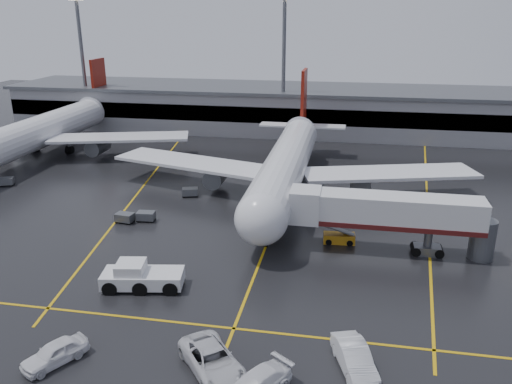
# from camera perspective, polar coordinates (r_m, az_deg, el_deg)

# --- Properties ---
(ground) EXTENTS (220.00, 220.00, 0.00)m
(ground) POSITION_cam_1_polar(r_m,az_deg,el_deg) (59.91, 2.23, -3.10)
(ground) COLOR black
(ground) RESTS_ON ground
(apron_line_centre) EXTENTS (0.25, 90.00, 0.02)m
(apron_line_centre) POSITION_cam_1_polar(r_m,az_deg,el_deg) (59.91, 2.23, -3.09)
(apron_line_centre) COLOR gold
(apron_line_centre) RESTS_ON ground
(apron_line_stop) EXTENTS (60.00, 0.25, 0.02)m
(apron_line_stop) POSITION_cam_1_polar(r_m,az_deg,el_deg) (40.76, -2.46, -14.79)
(apron_line_stop) COLOR gold
(apron_line_stop) RESTS_ON ground
(apron_line_left) EXTENTS (9.99, 69.35, 0.02)m
(apron_line_left) POSITION_cam_1_polar(r_m,az_deg,el_deg) (74.15, -12.07, 0.96)
(apron_line_left) COLOR gold
(apron_line_left) RESTS_ON ground
(apron_line_right) EXTENTS (7.57, 69.64, 0.02)m
(apron_line_right) POSITION_cam_1_polar(r_m,az_deg,el_deg) (69.48, 18.34, -0.88)
(apron_line_right) COLOR gold
(apron_line_right) RESTS_ON ground
(terminal) EXTENTS (122.00, 19.00, 8.60)m
(terminal) POSITION_cam_1_polar(r_m,az_deg,el_deg) (104.71, 6.16, 9.04)
(terminal) COLOR gray
(terminal) RESTS_ON ground
(light_mast_left) EXTENTS (3.00, 1.20, 25.45)m
(light_mast_left) POSITION_cam_1_polar(r_m,az_deg,el_deg) (110.61, -18.60, 14.03)
(light_mast_left) COLOR #595B60
(light_mast_left) RESTS_ON ground
(light_mast_mid) EXTENTS (3.00, 1.20, 25.45)m
(light_mast_mid) POSITION_cam_1_polar(r_m,az_deg,el_deg) (98.03, 3.08, 14.41)
(light_mast_mid) COLOR #595B60
(light_mast_mid) RESTS_ON ground
(main_airliner) EXTENTS (48.80, 45.60, 14.10)m
(main_airliner) POSITION_cam_1_polar(r_m,az_deg,el_deg) (67.62, 3.49, 3.30)
(main_airliner) COLOR silver
(main_airliner) RESTS_ON ground
(second_airliner) EXTENTS (48.80, 45.60, 14.10)m
(second_airliner) POSITION_cam_1_polar(r_m,az_deg,el_deg) (93.20, -22.20, 6.37)
(second_airliner) COLOR silver
(second_airliner) RESTS_ON ground
(jet_bridge) EXTENTS (19.90, 3.40, 6.05)m
(jet_bridge) POSITION_cam_1_polar(r_m,az_deg,el_deg) (52.52, 14.24, -2.41)
(jet_bridge) COLOR silver
(jet_bridge) RESTS_ON ground
(pushback_tractor) EXTENTS (7.33, 4.04, 2.49)m
(pushback_tractor) POSITION_cam_1_polar(r_m,az_deg,el_deg) (46.64, -12.60, -9.14)
(pushback_tractor) COLOR silver
(pushback_tractor) RESTS_ON ground
(belt_loader) EXTENTS (3.33, 1.73, 2.05)m
(belt_loader) POSITION_cam_1_polar(r_m,az_deg,el_deg) (54.73, 9.13, -5.03)
(belt_loader) COLOR #C68415
(belt_loader) RESTS_ON ground
(service_van_a) EXTENTS (6.19, 6.71, 1.74)m
(service_van_a) POSITION_cam_1_polar(r_m,az_deg,el_deg) (36.31, -4.81, -18.02)
(service_van_a) COLOR silver
(service_van_a) RESTS_ON ground
(service_van_c) EXTENTS (3.49, 5.65, 1.76)m
(service_van_c) POSITION_cam_1_polar(r_m,az_deg,el_deg) (36.97, 10.79, -17.55)
(service_van_c) COLOR silver
(service_van_c) RESTS_ON ground
(service_van_d) EXTENTS (3.93, 4.87, 1.56)m
(service_van_d) POSITION_cam_1_polar(r_m,az_deg,el_deg) (39.47, -21.29, -16.20)
(service_van_d) COLOR white
(service_van_d) RESTS_ON ground
(baggage_cart_a) EXTENTS (2.10, 1.47, 1.12)m
(baggage_cart_a) POSITION_cam_1_polar(r_m,az_deg,el_deg) (60.72, -12.03, -2.59)
(baggage_cart_a) COLOR #595B60
(baggage_cart_a) RESTS_ON ground
(baggage_cart_b) EXTENTS (2.15, 1.55, 1.12)m
(baggage_cart_b) POSITION_cam_1_polar(r_m,az_deg,el_deg) (60.85, -14.25, -2.72)
(baggage_cart_b) COLOR #595B60
(baggage_cart_b) RESTS_ON ground
(baggage_cart_c) EXTENTS (2.28, 1.80, 1.12)m
(baggage_cart_c) POSITION_cam_1_polar(r_m,az_deg,el_deg) (67.80, -7.27, 0.04)
(baggage_cart_c) COLOR #595B60
(baggage_cart_c) RESTS_ON ground
(baggage_cart_e) EXTENTS (2.35, 1.97, 1.12)m
(baggage_cart_e) POSITION_cam_1_polar(r_m,az_deg,el_deg) (79.31, -25.84, 1.08)
(baggage_cart_e) COLOR #595B60
(baggage_cart_e) RESTS_ON ground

